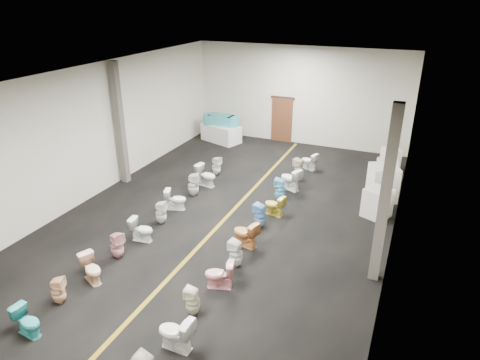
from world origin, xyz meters
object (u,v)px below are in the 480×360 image
(toilet_left_1, at_px, (58,291))
(toilet_right_4, at_px, (236,253))
(bathtub, at_px, (221,120))
(appliance_crate_c, at_px, (387,172))
(appliance_crate_a, at_px, (377,203))
(toilet_left_0, at_px, (28,321))
(toilet_right_11, at_px, (309,161))
(toilet_left_2, at_px, (92,269))
(appliance_crate_b, at_px, (383,183))
(toilet_left_7, at_px, (193,185))
(toilet_right_1, at_px, (176,333))
(toilet_left_3, at_px, (117,245))
(toilet_left_8, at_px, (206,175))
(toilet_left_6, at_px, (176,199))
(toilet_right_3, at_px, (219,275))
(toilet_left_9, at_px, (216,166))
(toilet_right_9, at_px, (290,179))
(appliance_crate_d, at_px, (390,160))
(toilet_right_2, at_px, (193,301))
(toilet_right_8, at_px, (280,189))
(display_table, at_px, (221,133))
(toilet_left_4, at_px, (142,230))
(toilet_left_5, at_px, (161,212))
(toilet_right_10, at_px, (299,169))
(toilet_right_7, at_px, (274,205))
(toilet_right_5, at_px, (245,234))
(toilet_right_6, at_px, (260,216))

(toilet_left_1, bearing_deg, toilet_right_4, -67.68)
(bathtub, distance_m, appliance_crate_c, 8.12)
(bathtub, height_order, appliance_crate_a, bathtub)
(toilet_left_0, relative_size, toilet_right_11, 0.94)
(toilet_left_1, height_order, toilet_left_2, toilet_left_2)
(toilet_left_0, xyz_separation_m, toilet_right_11, (3.04, 11.32, 0.02))
(appliance_crate_b, bearing_deg, toilet_left_2, -128.48)
(toilet_left_7, bearing_deg, toilet_right_1, -170.47)
(toilet_left_3, height_order, toilet_left_8, toilet_left_8)
(appliance_crate_a, relative_size, toilet_left_6, 1.34)
(toilet_left_3, xyz_separation_m, toilet_left_7, (0.00, 4.23, 0.03))
(appliance_crate_c, distance_m, toilet_left_7, 7.27)
(toilet_right_3, bearing_deg, toilet_left_9, -170.92)
(toilet_left_6, bearing_deg, bathtub, -4.36)
(appliance_crate_c, height_order, toilet_right_11, appliance_crate_c)
(toilet_left_0, relative_size, toilet_right_4, 0.85)
(toilet_left_7, relative_size, toilet_right_1, 1.10)
(toilet_right_9, bearing_deg, appliance_crate_d, 160.53)
(bathtub, relative_size, toilet_right_4, 2.39)
(toilet_left_2, relative_size, toilet_right_1, 0.92)
(toilet_right_2, relative_size, toilet_right_8, 0.87)
(toilet_left_0, bearing_deg, appliance_crate_c, -22.37)
(appliance_crate_a, bearing_deg, toilet_right_2, -116.67)
(toilet_right_2, bearing_deg, display_table, -163.73)
(appliance_crate_b, bearing_deg, toilet_left_0, -122.22)
(toilet_left_4, distance_m, toilet_left_9, 5.22)
(toilet_left_2, bearing_deg, toilet_left_9, 25.88)
(toilet_left_6, bearing_deg, appliance_crate_c, -68.73)
(toilet_left_5, height_order, toilet_right_11, toilet_left_5)
(appliance_crate_d, xyz_separation_m, toilet_left_9, (-6.22, -3.19, -0.09))
(toilet_left_2, distance_m, toilet_right_9, 7.75)
(toilet_left_6, height_order, toilet_right_8, toilet_right_8)
(bathtub, height_order, toilet_right_3, bathtub)
(appliance_crate_c, relative_size, toilet_right_10, 1.02)
(toilet_right_1, distance_m, toilet_right_10, 9.29)
(bathtub, distance_m, toilet_right_11, 5.21)
(toilet_left_1, height_order, toilet_left_8, toilet_left_8)
(toilet_left_6, height_order, toilet_right_1, toilet_right_1)
(toilet_left_0, bearing_deg, toilet_right_1, -67.81)
(toilet_right_7, bearing_deg, toilet_right_1, 11.83)
(toilet_right_4, height_order, toilet_right_9, toilet_right_9)
(toilet_left_5, height_order, toilet_left_7, toilet_left_7)
(toilet_right_4, xyz_separation_m, toilet_right_5, (-0.15, 1.02, 0.00))
(toilet_right_10, bearing_deg, toilet_right_6, 14.33)
(appliance_crate_d, bearing_deg, toilet_left_1, -118.46)
(display_table, height_order, toilet_left_7, toilet_left_7)
(appliance_crate_b, height_order, toilet_right_6, appliance_crate_b)
(toilet_left_3, distance_m, toilet_right_9, 6.79)
(appliance_crate_b, distance_m, toilet_right_10, 3.18)
(display_table, xyz_separation_m, toilet_right_7, (4.80, -6.09, -0.07))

